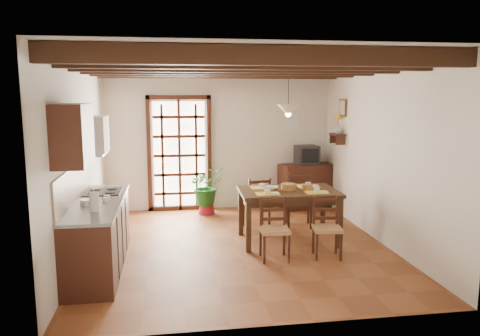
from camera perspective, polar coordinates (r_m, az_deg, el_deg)
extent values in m
plane|color=brown|center=(7.25, -0.31, -9.53)|extent=(5.00, 5.00, 0.00)
cube|color=silver|center=(9.40, -2.54, 3.50)|extent=(4.50, 0.02, 2.80)
cube|color=silver|center=(4.51, 4.31, -2.66)|extent=(4.50, 0.02, 2.80)
cube|color=silver|center=(6.97, -18.94, 1.05)|extent=(0.02, 5.00, 2.80)
cube|color=silver|center=(7.59, 16.75, 1.78)|extent=(0.02, 5.00, 2.80)
cube|color=white|center=(6.89, -0.33, 13.13)|extent=(4.50, 5.00, 0.02)
cube|color=black|center=(4.82, 3.41, 13.54)|extent=(4.50, 0.14, 0.20)
cube|color=black|center=(5.64, 1.58, 12.90)|extent=(4.50, 0.14, 0.20)
cube|color=black|center=(6.47, 0.23, 12.42)|extent=(4.50, 0.14, 0.20)
cube|color=black|center=(7.30, -0.82, 12.04)|extent=(4.50, 0.14, 0.20)
cube|color=black|center=(8.13, -1.65, 11.73)|extent=(4.50, 0.14, 0.20)
cube|color=black|center=(8.96, -2.32, 11.48)|extent=(4.50, 0.14, 0.20)
cube|color=white|center=(9.37, -7.39, 1.57)|extent=(1.01, 0.02, 2.11)
cube|color=#341810|center=(9.24, -7.53, 8.55)|extent=(1.26, 0.10, 0.08)
cube|color=#341810|center=(9.32, -11.01, 1.44)|extent=(0.08, 0.10, 2.28)
cube|color=#341810|center=(9.35, -3.77, 1.61)|extent=(0.08, 0.10, 2.28)
cube|color=#341810|center=(9.30, -7.38, 1.51)|extent=(1.01, 0.03, 2.02)
cube|color=#341810|center=(6.54, -16.82, -7.96)|extent=(0.60, 2.20, 0.88)
cube|color=slate|center=(6.43, -17.01, -4.03)|extent=(0.64, 2.25, 0.04)
cube|color=tan|center=(6.43, -19.62, -2.07)|extent=(0.02, 2.20, 0.50)
cube|color=#341810|center=(5.62, -19.73, 3.81)|extent=(0.35, 0.80, 0.70)
cube|color=white|center=(6.85, -17.52, 3.94)|extent=(0.38, 0.60, 0.50)
cube|color=silver|center=(6.88, -17.41, 1.70)|extent=(0.32, 0.55, 0.04)
cube|color=black|center=(6.95, -16.38, -2.81)|extent=(0.50, 0.55, 0.02)
cylinder|color=white|center=(5.86, -17.35, -4.00)|extent=(0.11, 0.11, 0.24)
cylinder|color=silver|center=(6.19, -18.28, -4.11)|extent=(0.14, 0.14, 0.10)
cube|color=#342011|center=(7.34, 5.93, -2.89)|extent=(1.54, 1.01, 0.05)
cube|color=#342011|center=(7.36, 5.92, -3.51)|extent=(1.39, 0.91, 0.11)
cube|color=#342011|center=(8.01, 10.04, -4.99)|extent=(0.08, 0.08, 0.77)
cube|color=#342011|center=(7.71, 0.11, -5.39)|extent=(0.08, 0.08, 0.77)
cube|color=#342011|center=(7.24, 12.05, -6.58)|extent=(0.08, 0.08, 0.77)
cube|color=#342011|center=(6.91, 1.03, -7.14)|extent=(0.08, 0.08, 0.77)
cube|color=#B2804C|center=(6.60, 4.24, -7.55)|extent=(0.41, 0.40, 0.05)
cube|color=#341810|center=(6.69, 4.00, -5.36)|extent=(0.40, 0.05, 0.44)
cube|color=#341810|center=(6.66, 4.22, -9.31)|extent=(0.39, 0.37, 0.43)
cube|color=#B2804C|center=(6.79, 10.58, -7.28)|extent=(0.44, 0.42, 0.05)
cube|color=#341810|center=(6.89, 10.38, -5.20)|extent=(0.39, 0.09, 0.43)
cube|color=#341810|center=(6.85, 10.53, -8.96)|extent=(0.42, 0.40, 0.42)
cube|color=#B2804C|center=(8.10, 1.98, -4.25)|extent=(0.47, 0.46, 0.05)
cube|color=#341810|center=(7.89, 2.40, -2.91)|extent=(0.42, 0.10, 0.46)
cube|color=#341810|center=(8.15, 1.97, -5.78)|extent=(0.45, 0.44, 0.45)
cube|color=#B2804C|center=(8.25, 7.20, -3.82)|extent=(0.52, 0.50, 0.05)
cube|color=#341810|center=(8.02, 7.38, -2.39)|extent=(0.45, 0.11, 0.49)
cube|color=#341810|center=(8.30, 7.17, -5.44)|extent=(0.49, 0.47, 0.48)
cube|color=yellow|center=(7.00, 3.43, -2.60)|extent=(0.35, 0.26, 0.01)
cube|color=yellow|center=(7.20, 9.35, -2.38)|extent=(0.35, 0.26, 0.01)
cube|color=yellow|center=(7.46, 2.66, -1.86)|extent=(0.35, 0.26, 0.01)
cube|color=yellow|center=(7.65, 8.25, -1.68)|extent=(0.35, 0.26, 0.01)
cylinder|color=olive|center=(7.31, 5.95, -1.76)|extent=(0.24, 0.24, 0.10)
imported|color=white|center=(7.32, 3.77, -2.46)|extent=(0.29, 0.29, 0.05)
cube|color=#341810|center=(9.61, 8.05, -2.17)|extent=(1.14, 0.67, 0.91)
cube|color=black|center=(9.51, 8.13, 1.63)|extent=(0.46, 0.42, 0.37)
cube|color=black|center=(9.32, 8.48, 1.48)|extent=(0.35, 0.04, 0.28)
cube|color=white|center=(9.62, 6.42, 5.67)|extent=(0.25, 0.03, 0.32)
cone|color=maroon|center=(9.12, -4.11, -4.92)|extent=(0.33, 0.33, 0.20)
imported|color=#144C19|center=(9.02, -4.14, -2.09)|extent=(2.15, 2.00, 1.95)
cube|color=#341810|center=(9.00, 11.80, 4.02)|extent=(0.20, 0.42, 0.03)
cube|color=#341810|center=(8.85, 12.17, 3.34)|extent=(0.18, 0.03, 0.18)
cube|color=#341810|center=(9.16, 11.41, 3.56)|extent=(0.18, 0.03, 0.18)
imported|color=#B2BFB2|center=(8.99, 11.82, 4.66)|extent=(0.15, 0.15, 0.15)
sphere|color=yellow|center=(8.98, 11.87, 5.99)|extent=(0.14, 0.14, 0.14)
cylinder|color=#144C19|center=(8.98, 11.84, 5.04)|extent=(0.01, 0.01, 0.28)
cube|color=brown|center=(9.00, 12.42, 7.20)|extent=(0.03, 0.32, 0.32)
cube|color=#C3B292|center=(8.99, 12.33, 7.20)|extent=(0.01, 0.26, 0.26)
cylinder|color=black|center=(7.28, 5.95, 10.11)|extent=(0.01, 0.01, 0.70)
cone|color=beige|center=(7.28, 5.90, 7.19)|extent=(0.36, 0.36, 0.14)
sphere|color=#FFD88C|center=(7.28, 5.89, 6.56)|extent=(0.09, 0.09, 0.09)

